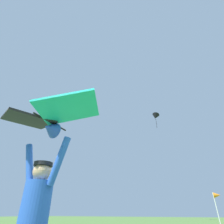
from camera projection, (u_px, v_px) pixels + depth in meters
kite_flyer_person at (33, 222)px, 2.09m from camera, size 0.81×0.34×1.92m
held_stunt_kite at (48, 118)px, 2.67m from camera, size 1.80×0.95×0.40m
distant_kite_black_high_right at (156, 117)px, 33.05m from camera, size 1.94×1.97×3.04m
marker_flag at (217, 198)px, 7.92m from camera, size 0.30×0.24×1.83m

